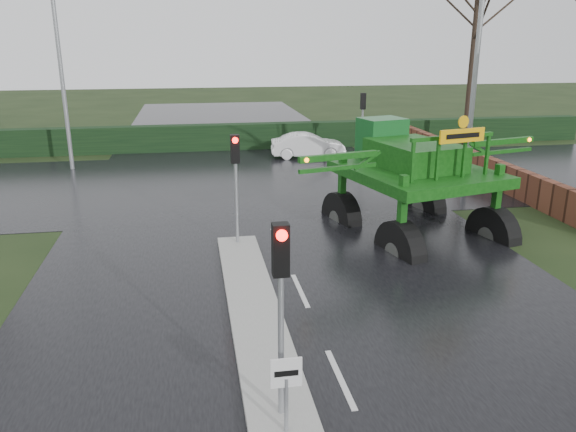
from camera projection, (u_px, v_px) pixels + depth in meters
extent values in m
plane|color=black|center=(340.00, 379.00, 10.69)|extent=(140.00, 140.00, 0.00)
cube|color=black|center=(268.00, 221.00, 20.09)|extent=(14.00, 80.00, 0.02)
cube|color=black|center=(250.00, 181.00, 25.73)|extent=(80.00, 12.00, 0.02)
cube|color=gray|center=(254.00, 310.00, 13.27)|extent=(1.20, 10.00, 0.16)
cube|color=black|center=(235.00, 137.00, 33.02)|extent=(44.00, 0.90, 1.50)
cube|color=#592D1E|center=(465.00, 160.00, 27.27)|extent=(0.40, 20.00, 1.20)
cylinder|color=gray|center=(286.00, 406.00, 8.87)|extent=(0.07, 0.07, 1.00)
cube|color=silver|center=(286.00, 373.00, 8.69)|extent=(0.50, 0.04, 0.50)
cube|color=black|center=(286.00, 374.00, 8.67)|extent=(0.38, 0.01, 0.10)
cylinder|color=gray|center=(281.00, 328.00, 9.01)|extent=(0.10, 0.10, 3.50)
cube|color=black|center=(281.00, 250.00, 8.61)|extent=(0.26, 0.22, 0.85)
sphere|color=#FF0C07|center=(282.00, 236.00, 8.40)|extent=(0.18, 0.18, 0.18)
cylinder|color=gray|center=(236.00, 193.00, 17.00)|extent=(0.10, 0.10, 3.50)
cube|color=black|center=(235.00, 149.00, 16.60)|extent=(0.26, 0.22, 0.85)
sphere|color=#FF0C07|center=(235.00, 140.00, 16.39)|extent=(0.18, 0.18, 0.18)
cylinder|color=gray|center=(362.00, 127.00, 30.03)|extent=(0.10, 0.10, 3.50)
cube|color=black|center=(363.00, 101.00, 29.62)|extent=(0.26, 0.22, 0.85)
sphere|color=#FF0C07|center=(363.00, 96.00, 29.66)|extent=(0.18, 0.18, 0.18)
cylinder|color=gray|center=(475.00, 72.00, 21.86)|extent=(0.20, 0.20, 10.00)
cylinder|color=gray|center=(61.00, 66.00, 26.60)|extent=(0.20, 0.20, 10.00)
cylinder|color=black|center=(472.00, 62.00, 31.06)|extent=(0.32, 0.32, 10.00)
cylinder|color=black|center=(319.00, 212.00, 17.62)|extent=(1.03, 2.10, 2.02)
cylinder|color=#595B56|center=(319.00, 212.00, 17.62)|extent=(0.75, 0.83, 0.71)
cube|color=#0B3D0B|center=(320.00, 173.00, 17.24)|extent=(0.27, 0.27, 2.33)
cylinder|color=black|center=(415.00, 200.00, 19.03)|extent=(1.03, 2.10, 2.02)
cylinder|color=#595B56|center=(415.00, 200.00, 19.03)|extent=(0.75, 0.83, 0.71)
cube|color=#0B3D0B|center=(418.00, 163.00, 18.65)|extent=(0.27, 0.27, 2.33)
cylinder|color=black|center=(384.00, 250.00, 14.44)|extent=(1.03, 2.10, 2.02)
cylinder|color=#595B56|center=(384.00, 250.00, 14.44)|extent=(0.75, 0.83, 0.71)
cube|color=#0B3D0B|center=(386.00, 203.00, 14.06)|extent=(0.27, 0.27, 2.33)
cylinder|color=black|center=(493.00, 231.00, 15.85)|extent=(1.03, 2.10, 2.02)
cylinder|color=#595B56|center=(493.00, 231.00, 15.85)|extent=(0.75, 0.83, 0.71)
cube|color=#0B3D0B|center=(498.00, 188.00, 15.47)|extent=(0.27, 0.27, 2.33)
cube|color=#0B3D0B|center=(406.00, 158.00, 16.16)|extent=(5.30, 5.74, 0.35)
cube|color=#0B3D0B|center=(403.00, 138.00, 16.17)|extent=(2.90, 3.49, 0.91)
cube|color=#135420|center=(366.00, 117.00, 17.83)|extent=(1.77, 1.55, 1.32)
cube|color=#0B3D0B|center=(446.00, 113.00, 14.31)|extent=(2.97, 0.85, 0.12)
cube|color=#0B3D0B|center=(311.00, 136.00, 14.28)|extent=(2.60, 0.82, 0.18)
sphere|color=orange|center=(272.00, 140.00, 13.76)|extent=(0.14, 0.14, 0.14)
cube|color=#0B3D0B|center=(505.00, 122.00, 16.78)|extent=(2.60, 0.82, 0.18)
sphere|color=orange|center=(536.00, 120.00, 17.13)|extent=(0.14, 0.14, 0.14)
cube|color=#ECA90C|center=(457.00, 111.00, 13.92)|extent=(1.59, 0.45, 0.40)
cube|color=black|center=(457.00, 111.00, 13.92)|extent=(1.18, 0.30, 0.14)
cylinder|color=#ECA90C|center=(459.00, 94.00, 13.80)|extent=(0.36, 0.13, 0.36)
imported|color=white|center=(308.00, 158.00, 30.87)|extent=(4.13, 1.78, 1.32)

